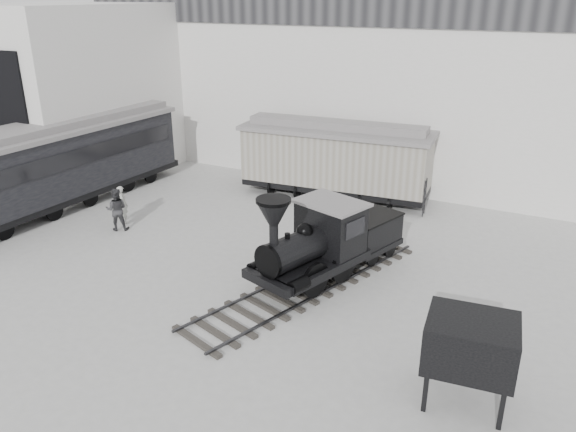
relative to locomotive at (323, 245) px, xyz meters
The scene contains 9 objects.
ground 4.73m from the locomotive, 123.43° to the right, with size 90.00×90.00×0.00m, color #9E9E9B.
north_wall 12.22m from the locomotive, 102.62° to the left, with size 34.00×2.51×11.00m.
west_pavilion 18.37m from the locomotive, 160.06° to the left, with size 7.00×12.11×9.00m.
locomotive is the anchor object (origin of this frame).
boxcar 8.81m from the locomotive, 110.31° to the left, with size 9.56×3.75×3.82m.
passenger_coach 14.05m from the locomotive, behind, with size 3.66×14.30×3.79m.
visitor_a 10.03m from the locomotive, behind, with size 0.62×0.41×1.71m, color #B0B2A9.
visitor_b 9.65m from the locomotive, behind, with size 0.90×0.70×1.86m, color #323235.
coal_hopper 7.15m from the locomotive, 36.43° to the right, with size 2.30×1.97×2.31m.
Camera 1 is at (9.60, -12.53, 9.49)m, focal length 35.00 mm.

